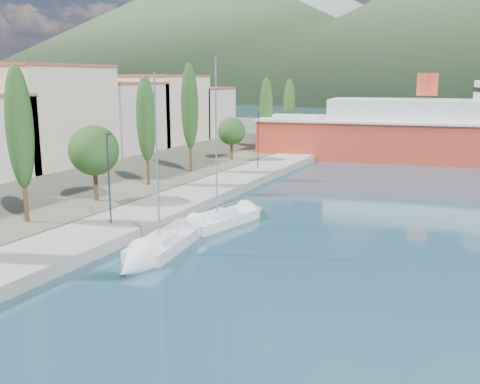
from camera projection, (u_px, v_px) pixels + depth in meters
The scene contains 7 objects.
ground at pixel (427, 123), 127.73m from camera, with size 1400.00×1400.00×0.00m, color #204557.
quay at pixel (206, 192), 48.06m from camera, with size 5.00×88.00×0.80m, color gray.
town_buildings at pixel (85, 118), 66.18m from camera, with size 9.20×69.20×11.30m.
tree_row at pixel (172, 124), 52.62m from camera, with size 3.99×62.52×11.30m.
lamp_posts at pixel (123, 172), 36.86m from camera, with size 0.15×46.40×6.06m.
sailboat_near at pixel (148, 255), 31.04m from camera, with size 3.51×8.38×11.68m.
sailboat_mid at pixel (201, 227), 37.05m from camera, with size 4.22×9.12×12.71m.
Camera 1 is at (13.69, -15.30, 10.34)m, focal length 40.00 mm.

